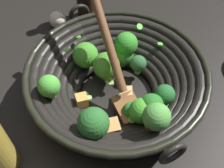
# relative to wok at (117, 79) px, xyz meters

# --- Properties ---
(ground_plane) EXTENTS (4.00, 4.00, 0.00)m
(ground_plane) POSITION_rel_wok_xyz_m (-0.00, 0.00, -0.06)
(ground_plane) COLOR black
(wok) EXTENTS (0.40, 0.38, 0.25)m
(wok) POSITION_rel_wok_xyz_m (0.00, 0.00, 0.00)
(wok) COLOR black
(wok) RESTS_ON ground
(garlic_bulb) EXTENTS (0.05, 0.05, 0.05)m
(garlic_bulb) POSITION_rel_wok_xyz_m (-0.28, 0.10, -0.04)
(garlic_bulb) COLOR silver
(garlic_bulb) RESTS_ON ground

